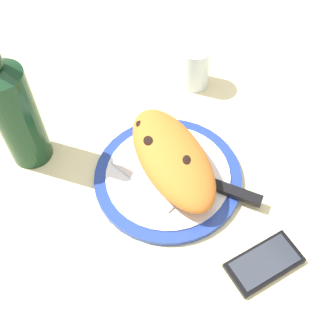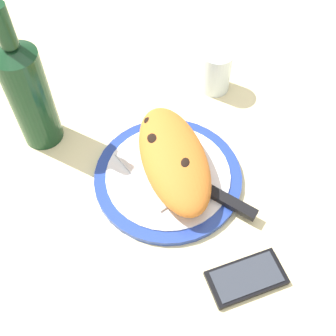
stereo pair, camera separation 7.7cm
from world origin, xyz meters
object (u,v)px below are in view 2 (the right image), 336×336
at_px(fork, 145,186).
at_px(smartphone, 246,278).
at_px(knife, 217,195).
at_px(wine_bottle, 29,93).
at_px(plate, 168,177).
at_px(water_glass, 216,73).
at_px(calzone, 174,158).

relative_size(fork, smartphone, 1.14).
relative_size(knife, wine_bottle, 0.71).
height_order(plate, wine_bottle, wine_bottle).
bearing_deg(smartphone, plate, -178.23).
relative_size(water_glass, wine_bottle, 0.32).
height_order(plate, knife, knife).
bearing_deg(fork, calzone, 95.63).
relative_size(fork, knife, 0.72).
xyz_separation_m(plate, calzone, (-0.01, 0.02, 0.04)).
bearing_deg(knife, plate, -150.11).
height_order(fork, knife, knife).
bearing_deg(calzone, fork, -84.37).
relative_size(plate, knife, 1.30).
relative_size(smartphone, water_glass, 1.42).
height_order(fork, wine_bottle, wine_bottle).
bearing_deg(wine_bottle, smartphone, 20.24).
xyz_separation_m(calzone, knife, (0.09, 0.03, -0.03)).
xyz_separation_m(smartphone, water_glass, (-0.38, 0.20, 0.04)).
relative_size(calzone, smartphone, 2.01).
bearing_deg(calzone, knife, 20.36).
bearing_deg(water_glass, plate, -54.06).
xyz_separation_m(fork, knife, (0.08, 0.10, 0.00)).
bearing_deg(calzone, wine_bottle, -140.80).
distance_m(plate, knife, 0.10).
xyz_separation_m(calzone, water_glass, (-0.15, 0.20, -0.01)).
bearing_deg(wine_bottle, knife, 34.33).
bearing_deg(knife, wine_bottle, -145.67).
height_order(plate, water_glass, water_glass).
distance_m(smartphone, water_glass, 0.44).
height_order(calzone, smartphone, calzone).
distance_m(smartphone, wine_bottle, 0.49).
bearing_deg(water_glass, fork, -59.40).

